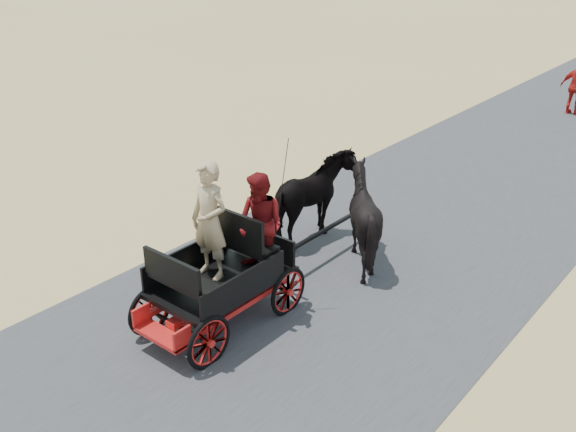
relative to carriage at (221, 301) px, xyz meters
The scene contains 7 objects.
ground 2.07m from the carriage, 71.66° to the right, with size 140.00×140.00×0.00m, color tan.
road 2.06m from the carriage, 71.66° to the right, with size 6.00×140.00×0.01m, color #38383A.
carriage is the anchor object (origin of this frame).
horse_left 3.09m from the carriage, 100.39° to the left, with size 0.91×2.01×1.70m, color black.
horse_right 3.09m from the carriage, 79.61° to the left, with size 1.37×1.54×1.70m, color black.
driver_man 1.28m from the carriage, 165.96° to the left, with size 0.66×0.43×1.80m, color tan.
passenger_woman 1.33m from the carriage, 63.43° to the left, with size 0.77×0.60×1.58m, color #660C0F.
Camera 1 is at (5.38, -3.78, 5.61)m, focal length 40.00 mm.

